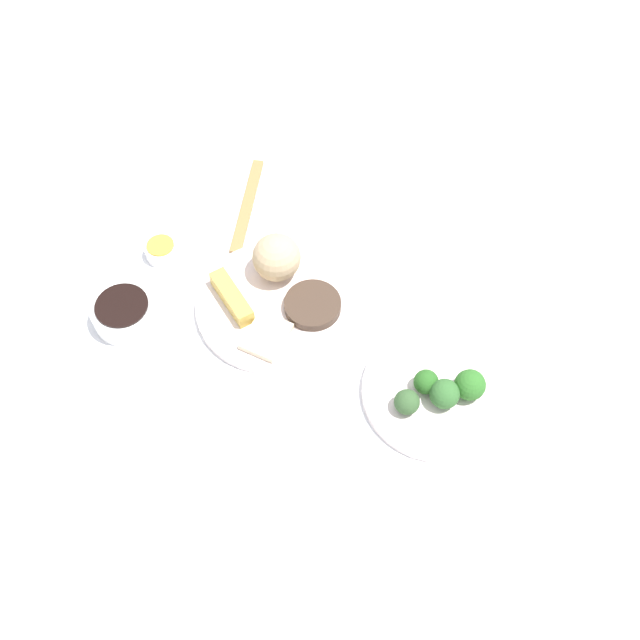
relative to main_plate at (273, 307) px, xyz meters
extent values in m
cube|color=white|center=(0.01, 0.00, -0.02)|extent=(2.20, 2.20, 0.02)
cylinder|color=white|center=(0.00, 0.00, 0.00)|extent=(0.26, 0.26, 0.02)
sphere|color=tan|center=(0.01, 0.07, 0.05)|extent=(0.08, 0.08, 0.08)
cube|color=gold|center=(-0.07, 0.01, 0.02)|extent=(0.08, 0.11, 0.03)
cube|color=beige|center=(-0.01, -0.07, 0.01)|extent=(0.09, 0.09, 0.01)
cylinder|color=#402F23|center=(0.07, -0.01, 0.02)|extent=(0.09, 0.09, 0.02)
cylinder|color=white|center=(0.25, -0.16, 0.00)|extent=(0.23, 0.23, 0.01)
sphere|color=#32662D|center=(0.26, -0.18, 0.03)|extent=(0.05, 0.05, 0.05)
sphere|color=#34572D|center=(0.21, -0.19, 0.03)|extent=(0.04, 0.04, 0.04)
sphere|color=#296020|center=(0.24, -0.16, 0.03)|extent=(0.04, 0.04, 0.04)
sphere|color=#2E6C25|center=(0.30, -0.17, 0.03)|extent=(0.05, 0.05, 0.05)
cylinder|color=white|center=(-0.24, -0.02, 0.01)|extent=(0.10, 0.10, 0.04)
cylinder|color=black|center=(-0.24, -0.02, 0.03)|extent=(0.09, 0.09, 0.00)
cylinder|color=white|center=(-0.20, 0.12, 0.01)|extent=(0.06, 0.06, 0.03)
cylinder|color=gold|center=(-0.20, 0.12, 0.02)|extent=(0.05, 0.05, 0.00)
cube|color=#A37642|center=(-0.05, 0.23, 0.00)|extent=(0.05, 0.22, 0.01)
camera|label=1|loc=(0.07, -0.67, 0.99)|focal=40.37mm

